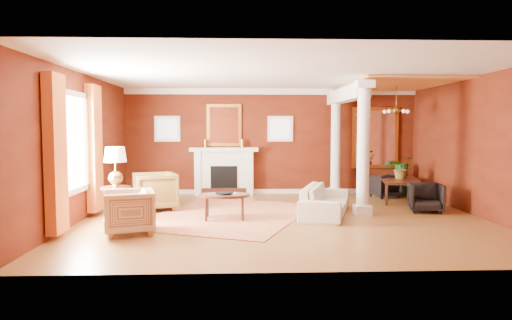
{
  "coord_description": "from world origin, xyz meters",
  "views": [
    {
      "loc": [
        -0.91,
        -9.11,
        1.82
      ],
      "look_at": [
        -0.54,
        0.42,
        1.15
      ],
      "focal_mm": 32.0,
      "sensor_mm": 36.0,
      "label": 1
    }
  ],
  "objects_px": {
    "armchair_stripe": "(129,210)",
    "sofa": "(326,196)",
    "coffee_table": "(225,196)",
    "dining_table": "(401,184)",
    "armchair_leopard": "(155,189)",
    "side_table": "(116,172)"
  },
  "relations": [
    {
      "from": "armchair_stripe",
      "to": "sofa",
      "type": "bearing_deg",
      "value": 96.89
    },
    {
      "from": "sofa",
      "to": "armchair_stripe",
      "type": "bearing_deg",
      "value": 130.7
    },
    {
      "from": "armchair_leopard",
      "to": "dining_table",
      "type": "xyz_separation_m",
      "value": [
        5.89,
        0.99,
        -0.02
      ]
    },
    {
      "from": "coffee_table",
      "to": "dining_table",
      "type": "distance_m",
      "value": 4.8
    },
    {
      "from": "armchair_leopard",
      "to": "dining_table",
      "type": "bearing_deg",
      "value": 82.0
    },
    {
      "from": "armchair_leopard",
      "to": "armchair_stripe",
      "type": "relative_size",
      "value": 1.1
    },
    {
      "from": "sofa",
      "to": "armchair_stripe",
      "type": "distance_m",
      "value": 4.03
    },
    {
      "from": "armchair_stripe",
      "to": "side_table",
      "type": "relative_size",
      "value": 0.58
    },
    {
      "from": "sofa",
      "to": "armchair_leopard",
      "type": "xyz_separation_m",
      "value": [
        -3.68,
        0.72,
        0.05
      ]
    },
    {
      "from": "sofa",
      "to": "armchair_stripe",
      "type": "relative_size",
      "value": 2.49
    },
    {
      "from": "side_table",
      "to": "dining_table",
      "type": "distance_m",
      "value": 6.8
    },
    {
      "from": "sofa",
      "to": "coffee_table",
      "type": "xyz_separation_m",
      "value": [
        -2.1,
        -0.41,
        0.06
      ]
    },
    {
      "from": "coffee_table",
      "to": "dining_table",
      "type": "relative_size",
      "value": 0.64
    },
    {
      "from": "armchair_stripe",
      "to": "side_table",
      "type": "xyz_separation_m",
      "value": [
        -0.49,
        1.05,
        0.56
      ]
    },
    {
      "from": "armchair_leopard",
      "to": "side_table",
      "type": "bearing_deg",
      "value": -40.81
    },
    {
      "from": "coffee_table",
      "to": "sofa",
      "type": "bearing_deg",
      "value": 10.95
    },
    {
      "from": "sofa",
      "to": "side_table",
      "type": "distance_m",
      "value": 4.27
    },
    {
      "from": "sofa",
      "to": "side_table",
      "type": "bearing_deg",
      "value": 114.85
    },
    {
      "from": "armchair_leopard",
      "to": "armchair_stripe",
      "type": "height_order",
      "value": "armchair_leopard"
    },
    {
      "from": "coffee_table",
      "to": "dining_table",
      "type": "height_order",
      "value": "dining_table"
    },
    {
      "from": "armchair_stripe",
      "to": "dining_table",
      "type": "height_order",
      "value": "dining_table"
    },
    {
      "from": "dining_table",
      "to": "armchair_stripe",
      "type": "bearing_deg",
      "value": 132.41
    }
  ]
}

